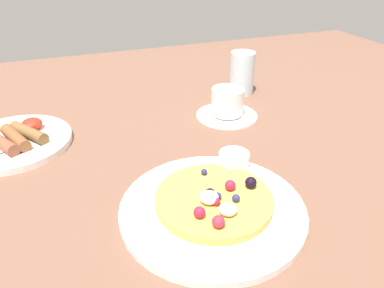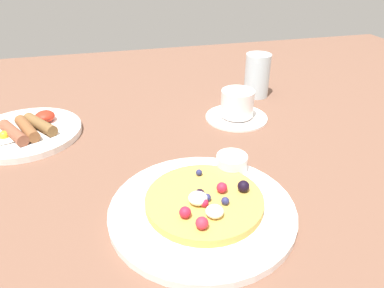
{
  "view_description": "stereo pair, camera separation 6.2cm",
  "coord_description": "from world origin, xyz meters",
  "px_view_note": "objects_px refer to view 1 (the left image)",
  "views": [
    {
      "loc": [
        -0.14,
        -0.53,
        0.36
      ],
      "look_at": [
        0.05,
        -0.01,
        0.04
      ],
      "focal_mm": 33.59,
      "sensor_mm": 36.0,
      "label": 1
    },
    {
      "loc": [
        -0.08,
        -0.55,
        0.36
      ],
      "look_at": [
        0.05,
        -0.01,
        0.04
      ],
      "focal_mm": 33.59,
      "sensor_mm": 36.0,
      "label": 2
    }
  ],
  "objects_px": {
    "pancake_plate": "(212,209)",
    "coffee_saucer": "(227,115)",
    "syrup_ramekin": "(234,160)",
    "breakfast_plate": "(13,142)",
    "coffee_cup": "(227,100)",
    "water_glass": "(242,73)"
  },
  "relations": [
    {
      "from": "pancake_plate",
      "to": "syrup_ramekin",
      "type": "xyz_separation_m",
      "value": [
        0.07,
        0.08,
        0.02
      ]
    },
    {
      "from": "coffee_cup",
      "to": "water_glass",
      "type": "xyz_separation_m",
      "value": [
        0.1,
        0.11,
        0.02
      ]
    },
    {
      "from": "breakfast_plate",
      "to": "coffee_cup",
      "type": "relative_size",
      "value": 2.17
    },
    {
      "from": "breakfast_plate",
      "to": "water_glass",
      "type": "distance_m",
      "value": 0.56
    },
    {
      "from": "coffee_cup",
      "to": "water_glass",
      "type": "height_order",
      "value": "water_glass"
    },
    {
      "from": "water_glass",
      "to": "syrup_ramekin",
      "type": "bearing_deg",
      "value": -119.36
    },
    {
      "from": "syrup_ramekin",
      "to": "breakfast_plate",
      "type": "height_order",
      "value": "syrup_ramekin"
    },
    {
      "from": "breakfast_plate",
      "to": "coffee_cup",
      "type": "bearing_deg",
      "value": -3.56
    },
    {
      "from": "pancake_plate",
      "to": "coffee_saucer",
      "type": "relative_size",
      "value": 1.98
    },
    {
      "from": "coffee_saucer",
      "to": "coffee_cup",
      "type": "relative_size",
      "value": 1.35
    },
    {
      "from": "pancake_plate",
      "to": "coffee_saucer",
      "type": "height_order",
      "value": "pancake_plate"
    },
    {
      "from": "coffee_cup",
      "to": "water_glass",
      "type": "relative_size",
      "value": 0.95
    },
    {
      "from": "pancake_plate",
      "to": "coffee_cup",
      "type": "bearing_deg",
      "value": 60.99
    },
    {
      "from": "syrup_ramekin",
      "to": "coffee_cup",
      "type": "height_order",
      "value": "coffee_cup"
    },
    {
      "from": "breakfast_plate",
      "to": "coffee_cup",
      "type": "distance_m",
      "value": 0.46
    },
    {
      "from": "pancake_plate",
      "to": "coffee_cup",
      "type": "height_order",
      "value": "coffee_cup"
    },
    {
      "from": "breakfast_plate",
      "to": "coffee_saucer",
      "type": "xyz_separation_m",
      "value": [
        0.46,
        -0.03,
        -0.0
      ]
    },
    {
      "from": "breakfast_plate",
      "to": "coffee_saucer",
      "type": "bearing_deg",
      "value": -3.79
    },
    {
      "from": "breakfast_plate",
      "to": "coffee_cup",
      "type": "height_order",
      "value": "coffee_cup"
    },
    {
      "from": "syrup_ramekin",
      "to": "coffee_cup",
      "type": "relative_size",
      "value": 0.51
    },
    {
      "from": "pancake_plate",
      "to": "breakfast_plate",
      "type": "xyz_separation_m",
      "value": [
        -0.29,
        0.32,
        0.0
      ]
    },
    {
      "from": "pancake_plate",
      "to": "coffee_cup",
      "type": "relative_size",
      "value": 2.67
    }
  ]
}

